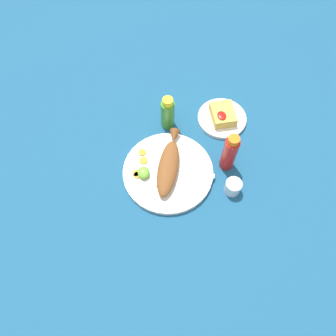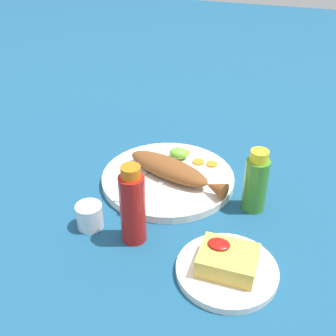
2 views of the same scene
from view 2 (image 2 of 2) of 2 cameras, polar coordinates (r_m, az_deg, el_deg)
The scene contains 15 objects.
ground_plane at distance 0.98m, azimuth -0.00°, elevation -1.86°, with size 4.00×4.00×0.00m, color navy.
main_plate at distance 0.98m, azimuth -0.00°, elevation -1.43°, with size 0.31×0.31×0.02m, color white.
fried_fish at distance 0.95m, azimuth 0.59°, elevation -0.24°, with size 0.26×0.13×0.04m.
fork_near at distance 0.92m, azimuth -2.64°, elevation -3.17°, with size 0.08×0.18×0.00m.
fork_far at distance 0.95m, azimuth -4.44°, elevation -1.95°, with size 0.04×0.19×0.00m.
carrot_slice_near at distance 1.01m, azimuth 5.95°, elevation 0.53°, with size 0.03×0.03×0.00m, color orange.
carrot_slice_mid at distance 1.02m, azimuth 4.14°, elevation 0.84°, with size 0.03×0.03×0.00m, color orange.
carrot_slice_far at distance 1.05m, azimuth 1.75°, elevation 2.09°, with size 0.02×0.02×0.00m, color orange.
carrot_slice_extra at distance 1.05m, azimuth 2.29°, elevation 2.09°, with size 0.03×0.03×0.00m, color orange.
lime_wedge_main at distance 1.03m, azimuth 1.24°, elevation 2.04°, with size 0.05×0.04×0.03m, color #6BB233.
hot_sauce_bottle_red at distance 0.78m, azimuth -4.58°, elevation -5.25°, with size 0.05×0.05×0.16m.
hot_sauce_bottle_green at distance 0.88m, azimuth 11.81°, elevation -1.89°, with size 0.05×0.05×0.14m.
salt_cup at distance 0.86m, azimuth -10.55°, elevation -6.57°, with size 0.05×0.05×0.05m.
side_plate_fries at distance 0.77m, azimuth 7.96°, elevation -13.58°, with size 0.18×0.18×0.01m, color white.
fries_pile at distance 0.75m, azimuth 8.07°, elevation -12.19°, with size 0.10×0.08×0.04m.
Camera 2 is at (-0.26, 0.76, 0.56)m, focal length 45.00 mm.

